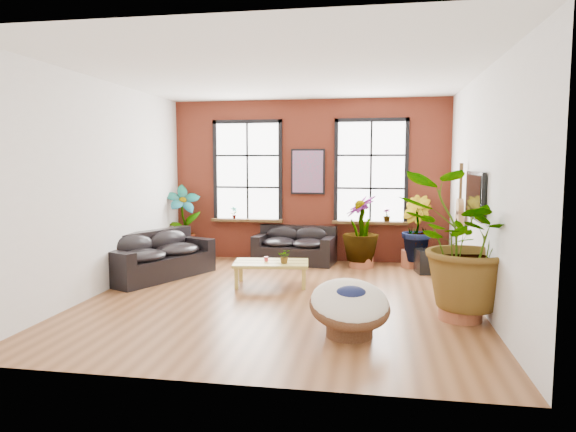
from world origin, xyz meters
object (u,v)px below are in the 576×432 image
Objects in this scene: sofa_back at (295,246)px; sofa_left at (156,257)px; papasan_chair at (350,306)px; coffee_table at (271,264)px.

sofa_back is 2.98m from sofa_left.
sofa_back reaches higher than papasan_chair.
papasan_chair is at bearing -100.89° from sofa_left.
sofa_left is at bearing 166.22° from coffee_table.
coffee_table is at bearing 105.98° from papasan_chair.
sofa_back is 4.73m from papasan_chair.
sofa_left is 2.26m from coffee_table.
sofa_left is 1.68× the size of coffee_table.
sofa_left is at bearing -135.52° from sofa_back.
coffee_table is (2.24, -0.25, -0.02)m from sofa_left.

